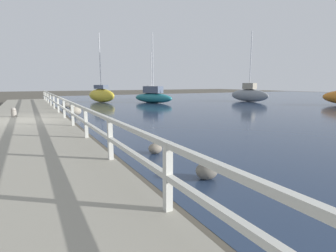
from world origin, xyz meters
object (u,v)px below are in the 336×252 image
Objects in this scene: sailboat_black at (152,94)px; sailboat_yellow at (101,95)px; mooring_bollard at (14,112)px; sailboat_gray at (249,94)px; sailboat_teal at (153,96)px.

sailboat_yellow reaches higher than sailboat_black.
sailboat_black is at bearing 43.96° from mooring_bollard.
sailboat_teal is (-9.87, 3.25, -0.12)m from sailboat_gray.
sailboat_black is at bearing 128.72° from sailboat_gray.
sailboat_black is 4.80m from sailboat_teal.
sailboat_gray is 1.07× the size of sailboat_teal.
mooring_bollard is at bearing -144.43° from sailboat_yellow.
mooring_bollard is 14.76m from sailboat_teal.
sailboat_gray is (14.24, -6.62, -0.01)m from sailboat_yellow.
sailboat_teal is at bearing 36.62° from mooring_bollard.
sailboat_black is 11.09m from sailboat_gray.
sailboat_black is at bearing -13.28° from sailboat_yellow.
sailboat_black is 0.80× the size of sailboat_teal.
sailboat_yellow reaches higher than sailboat_teal.
sailboat_yellow reaches higher than mooring_bollard.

